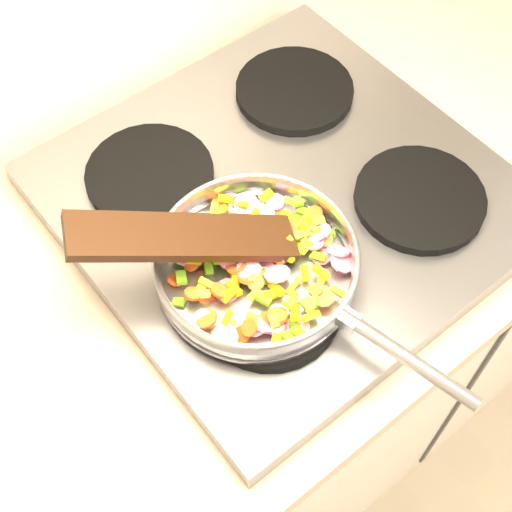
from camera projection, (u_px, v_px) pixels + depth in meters
base_cabinet at (500, 178)px, 1.71m from camera, size 3.00×0.65×0.86m
cooktop at (283, 198)px, 1.06m from camera, size 0.60×0.60×0.04m
grate_fl at (269, 305)px, 0.93m from camera, size 0.19×0.19×0.02m
grate_fr at (420, 199)px, 1.03m from camera, size 0.19×0.19×0.02m
grate_bl at (150, 175)px, 1.05m from camera, size 0.19×0.19×0.02m
grate_br at (294, 90)px, 1.14m from camera, size 0.19×0.19×0.02m
saute_pan at (258, 264)px, 0.92m from camera, size 0.30×0.47×0.05m
vegetable_heap at (258, 263)px, 0.93m from camera, size 0.24×0.25×0.05m
wooden_spatula at (186, 237)px, 0.89m from camera, size 0.29×0.18×0.11m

